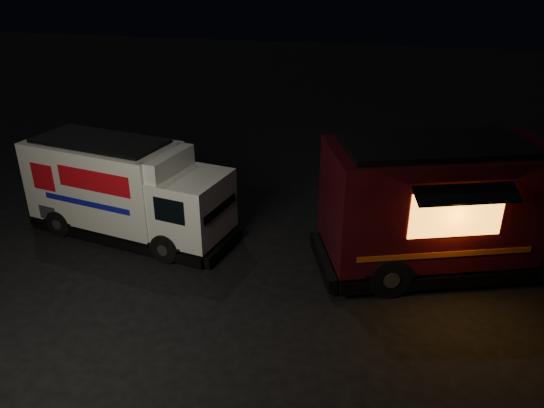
{
  "coord_description": "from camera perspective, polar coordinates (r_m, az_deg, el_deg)",
  "views": [
    {
      "loc": [
        4.63,
        -10.06,
        7.36
      ],
      "look_at": [
        1.79,
        2.0,
        1.52
      ],
      "focal_mm": 35.0,
      "sensor_mm": 36.0,
      "label": 1
    }
  ],
  "objects": [
    {
      "name": "white_truck",
      "position": [
        15.39,
        -15.11,
        1.47
      ],
      "size": [
        6.39,
        3.17,
        2.77
      ],
      "primitive_type": null,
      "rotation": [
        0.0,
        0.0,
        -0.18
      ],
      "color": "silver",
      "rests_on": "ground"
    },
    {
      "name": "red_truck",
      "position": [
        14.08,
        19.92,
        -0.12
      ],
      "size": [
        7.73,
        4.98,
        3.38
      ],
      "primitive_type": null,
      "rotation": [
        0.0,
        0.0,
        0.35
      ],
      "color": "#3B0A0F",
      "rests_on": "ground"
    },
    {
      "name": "ground",
      "position": [
        13.3,
        -9.66,
        -8.79
      ],
      "size": [
        80.0,
        80.0,
        0.0
      ],
      "primitive_type": "plane",
      "color": "black",
      "rests_on": "ground"
    }
  ]
}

